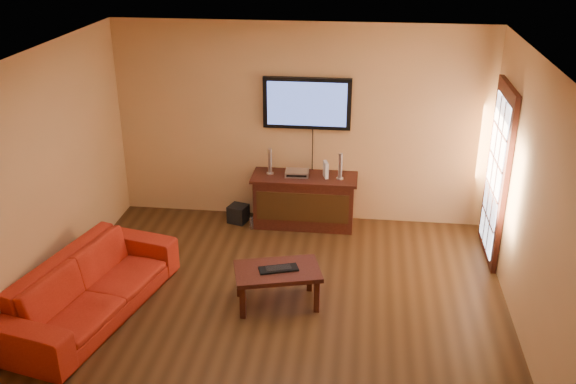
% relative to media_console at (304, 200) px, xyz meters
% --- Properties ---
extents(ground_plane, '(5.00, 5.00, 0.00)m').
position_rel_media_console_xyz_m(ground_plane, '(-0.09, -2.23, -0.36)').
color(ground_plane, '#35200E').
rests_on(ground_plane, ground).
extents(room_walls, '(5.00, 5.00, 5.00)m').
position_rel_media_console_xyz_m(room_walls, '(-0.09, -1.60, 1.33)').
color(room_walls, tan).
rests_on(room_walls, ground).
extents(french_door, '(0.07, 1.02, 2.22)m').
position_rel_media_console_xyz_m(french_door, '(2.36, -0.53, 0.69)').
color(french_door, black).
rests_on(french_door, ground).
extents(media_console, '(1.41, 0.54, 0.71)m').
position_rel_media_console_xyz_m(media_console, '(0.00, 0.00, 0.00)').
color(media_console, black).
rests_on(media_console, ground).
extents(television, '(1.16, 0.08, 0.68)m').
position_rel_media_console_xyz_m(television, '(0.00, 0.23, 1.29)').
color(television, black).
rests_on(television, ground).
extents(coffee_table, '(1.02, 0.77, 0.43)m').
position_rel_media_console_xyz_m(coffee_table, '(-0.09, -1.98, 0.01)').
color(coffee_table, black).
rests_on(coffee_table, ground).
extents(sofa, '(1.12, 2.29, 0.86)m').
position_rel_media_console_xyz_m(sofa, '(-2.02, -2.40, 0.07)').
color(sofa, '#B42614').
rests_on(sofa, ground).
extents(speaker_left, '(0.10, 0.10, 0.36)m').
position_rel_media_console_xyz_m(speaker_left, '(-0.47, 0.04, 0.52)').
color(speaker_left, silver).
rests_on(speaker_left, media_console).
extents(speaker_right, '(0.10, 0.10, 0.36)m').
position_rel_media_console_xyz_m(speaker_right, '(0.47, -0.03, 0.52)').
color(speaker_right, silver).
rests_on(speaker_right, media_console).
extents(av_receiver, '(0.32, 0.23, 0.07)m').
position_rel_media_console_xyz_m(av_receiver, '(-0.10, 0.02, 0.39)').
color(av_receiver, silver).
rests_on(av_receiver, media_console).
extents(game_console, '(0.09, 0.16, 0.22)m').
position_rel_media_console_xyz_m(game_console, '(0.28, 0.01, 0.46)').
color(game_console, white).
rests_on(game_console, media_console).
extents(subwoofer, '(0.30, 0.30, 0.24)m').
position_rel_media_console_xyz_m(subwoofer, '(-0.91, -0.02, -0.24)').
color(subwoofer, black).
rests_on(subwoofer, ground).
extents(bottle, '(0.06, 0.06, 0.18)m').
position_rel_media_console_xyz_m(bottle, '(-0.69, -0.22, -0.27)').
color(bottle, white).
rests_on(bottle, ground).
extents(keyboard, '(0.45, 0.28, 0.03)m').
position_rel_media_console_xyz_m(keyboard, '(-0.08, -1.98, 0.08)').
color(keyboard, black).
rests_on(keyboard, coffee_table).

